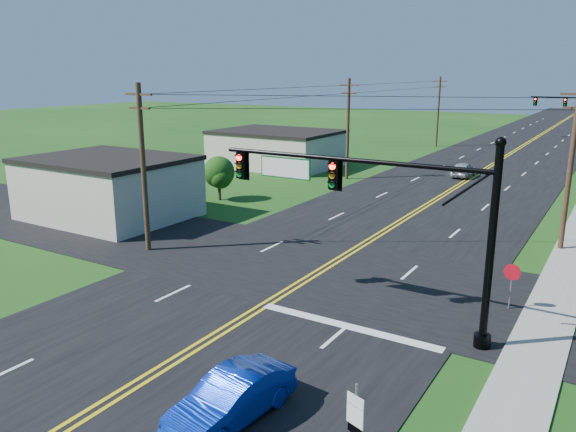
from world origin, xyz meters
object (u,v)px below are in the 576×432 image
Objects in this scene: route_sign at (355,418)px; stop_sign at (512,277)px; signal_mast_far at (572,108)px; signal_mast_main at (370,203)px; blue_car at (232,399)px.

route_sign is 11.98m from stop_sign.
stop_sign is (4.52, -68.02, -3.11)m from signal_mast_far.
signal_mast_main is 9.20m from route_sign.
stop_sign is (5.12, 12.08, 0.75)m from blue_car.
signal_mast_main is at bearing 92.64° from blue_car.
route_sign is at bearing -68.21° from signal_mast_main.
signal_mast_far reaches higher than stop_sign.
signal_mast_far is (0.10, 72.00, -0.20)m from signal_mast_main.
signal_mast_far is at bearing 99.25° from stop_sign.
blue_car is at bearing -93.49° from signal_mast_main.
signal_mast_main is 72.00m from signal_mast_far.
blue_car is at bearing -107.51° from stop_sign.
route_sign is (3.06, -79.91, -3.27)m from signal_mast_far.
route_sign reaches higher than blue_car.
signal_mast_main is 2.71× the size of blue_car.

